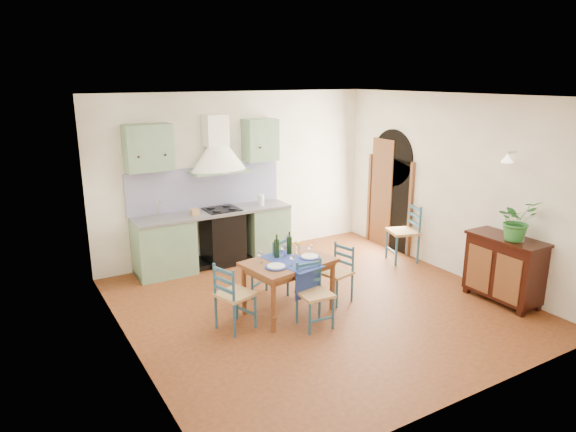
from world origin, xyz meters
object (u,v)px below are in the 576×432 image
object	(u,v)px
dining_table	(289,267)
chair_near	(314,294)
sideboard	(504,267)
potted_plant	(517,220)

from	to	relation	value
dining_table	chair_near	bearing A→B (deg)	-82.48
dining_table	sideboard	xyz separation A→B (m)	(2.71, -1.22, -0.13)
chair_near	potted_plant	size ratio (longest dim) A/B	1.51
dining_table	chair_near	size ratio (longest dim) A/B	1.50
dining_table	sideboard	bearing A→B (deg)	-24.28
potted_plant	sideboard	bearing A→B (deg)	74.92
dining_table	potted_plant	bearing A→B (deg)	-26.82
dining_table	potted_plant	size ratio (longest dim) A/B	2.25
sideboard	chair_near	bearing A→B (deg)	164.58
chair_near	dining_table	bearing A→B (deg)	97.52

